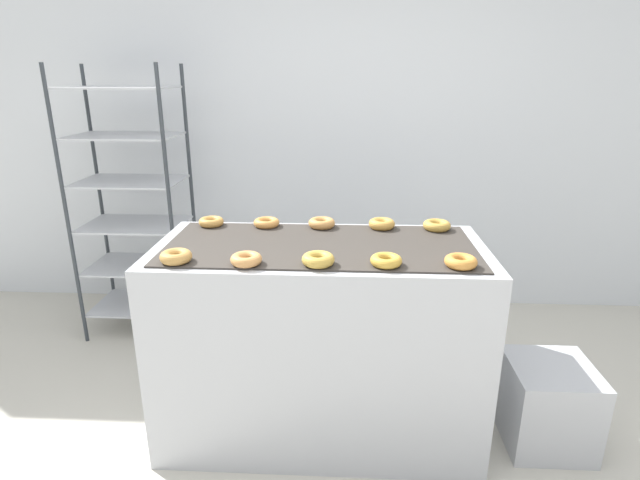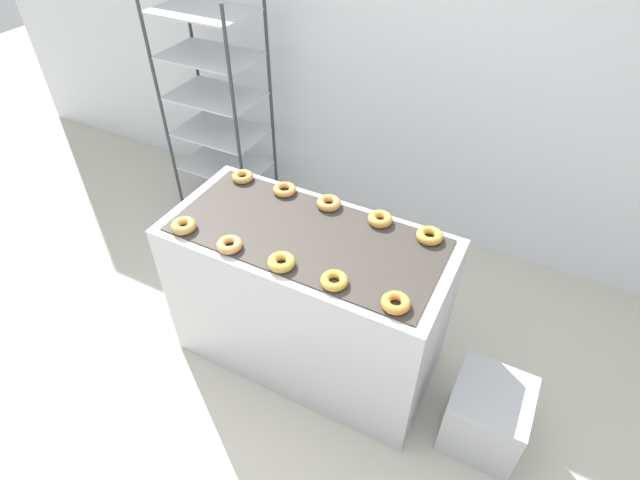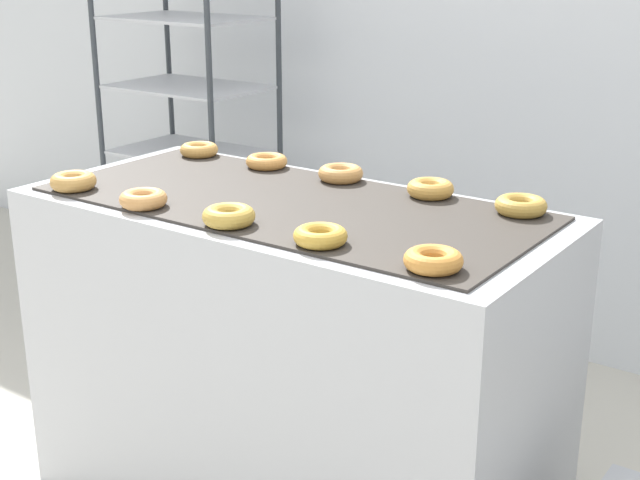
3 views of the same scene
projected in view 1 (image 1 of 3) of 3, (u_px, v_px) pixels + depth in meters
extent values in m
cube|color=silver|center=(331.00, 119.00, 3.56)|extent=(8.00, 0.05, 2.80)
cube|color=#B7BABF|center=(320.00, 340.00, 2.41)|extent=(1.50, 0.71, 0.97)
cube|color=#38332D|center=(320.00, 245.00, 2.25)|extent=(1.38, 0.62, 0.01)
cube|color=#262628|center=(417.00, 340.00, 2.03)|extent=(0.12, 0.07, 0.10)
cylinder|color=#33383D|center=(66.00, 214.00, 3.08)|extent=(0.02, 0.02, 1.77)
cylinder|color=#33383D|center=(171.00, 216.00, 3.04)|extent=(0.02, 0.02, 1.77)
cylinder|color=#33383D|center=(100.00, 197.00, 3.50)|extent=(0.02, 0.02, 1.77)
cylinder|color=#33383D|center=(192.00, 198.00, 3.46)|extent=(0.02, 0.02, 1.77)
cube|color=#B7BABF|center=(145.00, 303.00, 3.49)|extent=(0.66, 0.44, 0.01)
cube|color=#B7BABF|center=(140.00, 265.00, 3.40)|extent=(0.66, 0.44, 0.01)
cube|color=#B7BABF|center=(135.00, 224.00, 3.31)|extent=(0.66, 0.44, 0.01)
cube|color=#B7BABF|center=(130.00, 181.00, 3.22)|extent=(0.66, 0.44, 0.01)
cube|color=#B7BABF|center=(124.00, 136.00, 3.13)|extent=(0.66, 0.44, 0.01)
cube|color=#B7BABF|center=(119.00, 88.00, 3.03)|extent=(0.66, 0.44, 0.01)
cube|color=#B7BABF|center=(547.00, 404.00, 2.39)|extent=(0.38, 0.39, 0.41)
torus|color=#BC8943|center=(176.00, 257.00, 2.03)|extent=(0.13, 0.13, 0.05)
torus|color=tan|center=(246.00, 259.00, 2.01)|extent=(0.13, 0.13, 0.04)
torus|color=gold|center=(318.00, 259.00, 2.00)|extent=(0.13, 0.13, 0.04)
torus|color=gold|center=(386.00, 260.00, 2.00)|extent=(0.13, 0.13, 0.04)
torus|color=#CD8436|center=(461.00, 261.00, 1.98)|extent=(0.13, 0.13, 0.04)
torus|color=#C78E42|center=(211.00, 222.00, 2.52)|extent=(0.13, 0.13, 0.04)
torus|color=#D28C43|center=(266.00, 223.00, 2.51)|extent=(0.13, 0.13, 0.04)
torus|color=#C48847|center=(322.00, 223.00, 2.49)|extent=(0.13, 0.13, 0.04)
torus|color=gold|center=(382.00, 224.00, 2.48)|extent=(0.13, 0.13, 0.05)
torus|color=#BB8F3B|center=(437.00, 225.00, 2.46)|extent=(0.14, 0.14, 0.04)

